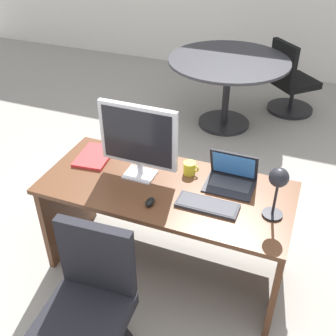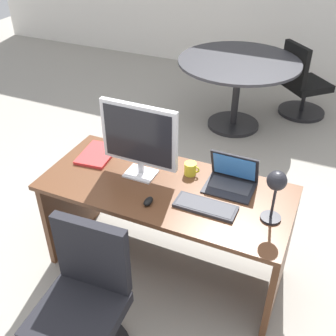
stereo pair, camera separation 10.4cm
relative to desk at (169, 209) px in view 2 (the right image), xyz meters
name	(u,v)px [view 2 (the right image)]	position (x,y,z in m)	size (l,w,h in m)	color
ground	(226,164)	(0.00, 1.45, -0.52)	(12.00, 12.00, 0.00)	gray
desk	(169,209)	(0.00, 0.00, 0.00)	(1.62, 0.72, 0.75)	#56331E
monitor	(139,137)	(-0.21, 0.00, 0.52)	(0.52, 0.16, 0.51)	silver
laptop	(232,176)	(0.38, 0.14, 0.30)	(0.31, 0.25, 0.23)	black
keyboard	(206,206)	(0.31, -0.15, 0.24)	(0.38, 0.15, 0.02)	#2D2D33
mouse	(148,201)	(-0.02, -0.25, 0.25)	(0.05, 0.09, 0.04)	black
desk_lamp	(276,187)	(0.68, -0.11, 0.48)	(0.12, 0.14, 0.35)	black
book	(97,154)	(-0.59, 0.08, 0.24)	(0.25, 0.33, 0.02)	red
coffee_mug	(191,169)	(0.10, 0.14, 0.28)	(0.11, 0.08, 0.09)	yellow
office_chair	(84,312)	(-0.15, -0.84, -0.16)	(0.56, 0.56, 0.90)	black
meeting_table	(238,77)	(-0.17, 2.25, 0.09)	(1.32, 1.32, 0.80)	black
meeting_chair_near	(302,88)	(0.47, 2.87, -0.17)	(0.66, 0.66, 0.88)	black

